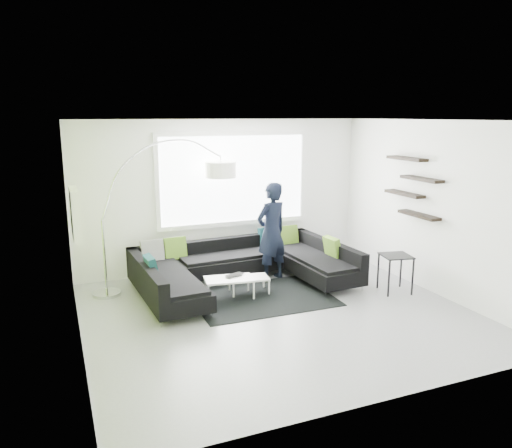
{
  "coord_description": "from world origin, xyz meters",
  "views": [
    {
      "loc": [
        -2.92,
        -6.27,
        2.87
      ],
      "look_at": [
        0.01,
        0.9,
        1.17
      ],
      "focal_mm": 35.0,
      "sensor_mm": 36.0,
      "label": 1
    }
  ],
  "objects_px": {
    "arc_lamp": "(102,220)",
    "person": "(272,232)",
    "coffee_table": "(239,286)",
    "laptop": "(236,276)",
    "side_table": "(395,273)",
    "sectional_sofa": "(245,269)"
  },
  "relations": [
    {
      "from": "side_table",
      "to": "person",
      "type": "bearing_deg",
      "value": 139.94
    },
    {
      "from": "arc_lamp",
      "to": "side_table",
      "type": "relative_size",
      "value": 3.96
    },
    {
      "from": "arc_lamp",
      "to": "coffee_table",
      "type": "bearing_deg",
      "value": -22.65
    },
    {
      "from": "person",
      "to": "side_table",
      "type": "bearing_deg",
      "value": 121.67
    },
    {
      "from": "person",
      "to": "laptop",
      "type": "height_order",
      "value": "person"
    },
    {
      "from": "arc_lamp",
      "to": "laptop",
      "type": "height_order",
      "value": "arc_lamp"
    },
    {
      "from": "side_table",
      "to": "person",
      "type": "distance_m",
      "value": 2.2
    },
    {
      "from": "person",
      "to": "laptop",
      "type": "relative_size",
      "value": 4.5
    },
    {
      "from": "laptop",
      "to": "person",
      "type": "bearing_deg",
      "value": 11.13
    },
    {
      "from": "coffee_table",
      "to": "laptop",
      "type": "distance_m",
      "value": 0.18
    },
    {
      "from": "person",
      "to": "sectional_sofa",
      "type": "bearing_deg",
      "value": 3.73
    },
    {
      "from": "coffee_table",
      "to": "person",
      "type": "height_order",
      "value": "person"
    },
    {
      "from": "coffee_table",
      "to": "laptop",
      "type": "height_order",
      "value": "laptop"
    },
    {
      "from": "side_table",
      "to": "sectional_sofa",
      "type": "bearing_deg",
      "value": 153.2
    },
    {
      "from": "sectional_sofa",
      "to": "coffee_table",
      "type": "bearing_deg",
      "value": -127.92
    },
    {
      "from": "arc_lamp",
      "to": "sectional_sofa",
      "type": "bearing_deg",
      "value": -13.35
    },
    {
      "from": "coffee_table",
      "to": "laptop",
      "type": "relative_size",
      "value": 2.55
    },
    {
      "from": "side_table",
      "to": "laptop",
      "type": "height_order",
      "value": "side_table"
    },
    {
      "from": "sectional_sofa",
      "to": "laptop",
      "type": "relative_size",
      "value": 9.36
    },
    {
      "from": "arc_lamp",
      "to": "person",
      "type": "bearing_deg",
      "value": -5.78
    },
    {
      "from": "sectional_sofa",
      "to": "laptop",
      "type": "xyz_separation_m",
      "value": [
        -0.27,
        -0.31,
        0.0
      ]
    },
    {
      "from": "coffee_table",
      "to": "side_table",
      "type": "height_order",
      "value": "side_table"
    }
  ]
}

